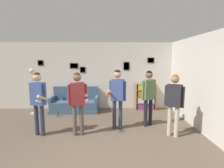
{
  "coord_description": "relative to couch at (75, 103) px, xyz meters",
  "views": [
    {
      "loc": [
        0.44,
        -3.28,
        1.99
      ],
      "look_at": [
        0.5,
        1.91,
        1.28
      ],
      "focal_mm": 28.0,
      "sensor_mm": 36.0,
      "label": 1
    }
  ],
  "objects": [
    {
      "name": "ground_plane",
      "position": [
        0.93,
        -3.43,
        -0.3
      ],
      "size": [
        20.0,
        20.0,
        0.0
      ],
      "primitive_type": "plane",
      "color": "brown"
    },
    {
      "name": "wall_back",
      "position": [
        0.93,
        0.41,
        1.05
      ],
      "size": [
        8.3,
        0.08,
        2.7
      ],
      "color": "beige",
      "rests_on": "ground_plane"
    },
    {
      "name": "wall_right",
      "position": [
        3.92,
        -1.52,
        1.05
      ],
      "size": [
        0.06,
        6.21,
        2.7
      ],
      "color": "beige",
      "rests_on": "ground_plane"
    },
    {
      "name": "couch",
      "position": [
        0.0,
        0.0,
        0.0
      ],
      "size": [
        1.84,
        0.8,
        0.94
      ],
      "color": "#3D5670",
      "rests_on": "ground_plane"
    },
    {
      "name": "bookshelf",
      "position": [
        2.82,
        0.19,
        0.22
      ],
      "size": [
        0.81,
        0.3,
        1.06
      ],
      "color": "olive",
      "rests_on": "ground_plane"
    },
    {
      "name": "floor_lamp",
      "position": [
        -1.47,
        -0.31,
        0.77
      ],
      "size": [
        0.28,
        0.28,
        1.7
      ],
      "color": "#ADA89E",
      "rests_on": "ground_plane"
    },
    {
      "name": "person_player_foreground_left",
      "position": [
        -0.5,
        -2.23,
        0.74
      ],
      "size": [
        0.48,
        0.54,
        1.69
      ],
      "color": "#2D334C",
      "rests_on": "ground_plane"
    },
    {
      "name": "person_player_foreground_center",
      "position": [
        0.53,
        -2.24,
        0.74
      ],
      "size": [
        0.55,
        0.43,
        1.69
      ],
      "color": "brown",
      "rests_on": "ground_plane"
    },
    {
      "name": "person_watcher_holding_cup",
      "position": [
        1.59,
        -1.81,
        0.77
      ],
      "size": [
        0.56,
        0.4,
        1.73
      ],
      "color": "#2D334C",
      "rests_on": "ground_plane"
    },
    {
      "name": "person_spectator_near_bookshelf",
      "position": [
        2.53,
        -1.58,
        0.74
      ],
      "size": [
        0.46,
        0.33,
        1.69
      ],
      "color": "black",
      "rests_on": "ground_plane"
    },
    {
      "name": "person_spectator_far_right",
      "position": [
        3.03,
        -2.33,
        0.7
      ],
      "size": [
        0.43,
        0.37,
        1.64
      ],
      "color": "#B7AD99",
      "rests_on": "ground_plane"
    },
    {
      "name": "bottle_on_floor",
      "position": [
        -0.5,
        -0.67,
        -0.21
      ],
      "size": [
        0.07,
        0.07,
        0.25
      ],
      "color": "#3D6638",
      "rests_on": "ground_plane"
    }
  ]
}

